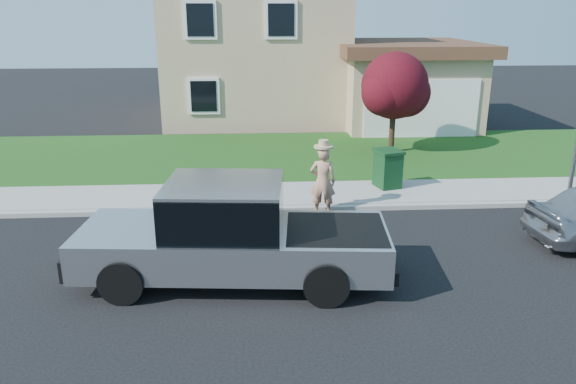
% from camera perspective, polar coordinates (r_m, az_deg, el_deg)
% --- Properties ---
extents(ground, '(80.00, 80.00, 0.00)m').
position_cam_1_polar(ground, '(12.00, -2.52, -6.82)').
color(ground, black).
rests_on(ground, ground).
extents(curb, '(40.00, 0.20, 0.12)m').
position_cam_1_polar(curb, '(14.70, 1.17, -1.72)').
color(curb, gray).
rests_on(curb, ground).
extents(sidewalk, '(40.00, 2.00, 0.15)m').
position_cam_1_polar(sidewalk, '(15.73, 0.85, -0.30)').
color(sidewalk, gray).
rests_on(sidewalk, ground).
extents(lawn, '(40.00, 7.00, 0.10)m').
position_cam_1_polar(lawn, '(20.05, -0.11, 3.73)').
color(lawn, '#134213').
rests_on(lawn, ground).
extents(house, '(14.00, 11.30, 6.85)m').
position_cam_1_polar(house, '(27.36, -0.43, 14.27)').
color(house, tan).
rests_on(house, ground).
extents(pickup_truck, '(6.21, 2.60, 1.99)m').
position_cam_1_polar(pickup_truck, '(10.83, -5.72, -4.42)').
color(pickup_truck, black).
rests_on(pickup_truck, ground).
extents(woman, '(0.72, 0.54, 1.97)m').
position_cam_1_polar(woman, '(14.20, 3.55, 1.22)').
color(woman, tan).
rests_on(woman, ground).
extents(ornamental_tree, '(2.58, 2.33, 3.55)m').
position_cam_1_polar(ornamental_tree, '(20.27, 10.86, 10.25)').
color(ornamental_tree, black).
rests_on(ornamental_tree, lawn).
extents(trash_bin, '(0.85, 0.92, 1.09)m').
position_cam_1_polar(trash_bin, '(16.31, 10.09, 2.38)').
color(trash_bin, '#0E3416').
rests_on(trash_bin, sidewalk).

